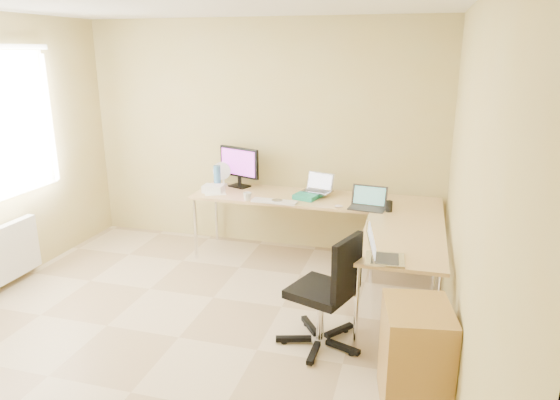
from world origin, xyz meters
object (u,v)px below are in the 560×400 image
(laptop_center, at_px, (317,183))
(laptop_black, at_px, (368,198))
(laptop_return, at_px, (386,246))
(desk_fan, at_px, (223,175))
(desk_return, at_px, (400,277))
(cabinet, at_px, (415,357))
(office_chair, at_px, (321,286))
(monitor, at_px, (239,167))
(water_bottle, at_px, (217,178))
(mug, at_px, (247,196))
(desk_main, at_px, (314,229))
(keyboard, at_px, (274,201))

(laptop_center, bearing_deg, laptop_black, -12.79)
(laptop_black, bearing_deg, laptop_return, -71.19)
(desk_fan, bearing_deg, desk_return, -46.41)
(desk_fan, relative_size, cabinet, 0.37)
(desk_return, height_order, office_chair, office_chair)
(monitor, height_order, water_bottle, monitor)
(laptop_center, relative_size, desk_fan, 1.16)
(desk_return, distance_m, laptop_black, 0.96)
(laptop_center, bearing_deg, mug, -137.50)
(desk_main, height_order, desk_return, same)
(monitor, height_order, laptop_black, monitor)
(laptop_center, xyz_separation_m, mug, (-0.68, -0.34, -0.11))
(cabinet, bearing_deg, office_chair, 132.93)
(laptop_black, relative_size, keyboard, 0.74)
(desk_return, bearing_deg, office_chair, -133.03)
(laptop_black, xyz_separation_m, water_bottle, (-1.72, 0.28, 0.03))
(desk_return, relative_size, cabinet, 1.86)
(keyboard, bearing_deg, laptop_black, 4.45)
(laptop_center, bearing_deg, keyboard, -122.38)
(monitor, bearing_deg, cabinet, -28.15)
(water_bottle, bearing_deg, cabinet, -44.23)
(keyboard, distance_m, water_bottle, 0.84)
(desk_return, bearing_deg, laptop_center, 132.39)
(mug, relative_size, laptop_return, 0.27)
(desk_main, distance_m, cabinet, 2.45)
(cabinet, bearing_deg, monitor, 121.11)
(laptop_black, bearing_deg, cabinet, -67.73)
(monitor, distance_m, desk_fan, 0.23)
(monitor, xyz_separation_m, desk_fan, (-0.20, 0.00, -0.10))
(desk_return, xyz_separation_m, mug, (-1.63, 0.70, 0.41))
(laptop_black, height_order, office_chair, office_chair)
(desk_return, distance_m, monitor, 2.33)
(water_bottle, height_order, office_chair, water_bottle)
(laptop_return, height_order, cabinet, laptop_return)
(desk_return, bearing_deg, desk_main, 134.27)
(desk_fan, height_order, office_chair, desk_fan)
(laptop_center, bearing_deg, water_bottle, -162.94)
(laptop_center, bearing_deg, desk_fan, -172.02)
(mug, relative_size, water_bottle, 0.33)
(monitor, distance_m, water_bottle, 0.29)
(office_chair, bearing_deg, water_bottle, 152.57)
(laptop_black, relative_size, cabinet, 0.50)
(laptop_center, distance_m, water_bottle, 1.15)
(desk_return, distance_m, mug, 1.82)
(desk_main, relative_size, desk_return, 2.04)
(laptop_black, xyz_separation_m, keyboard, (-0.95, -0.04, -0.10))
(mug, height_order, laptop_return, laptop_return)
(desk_main, height_order, desk_fan, desk_fan)
(office_chair, bearing_deg, desk_main, 123.41)
(mug, distance_m, water_bottle, 0.57)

